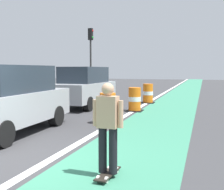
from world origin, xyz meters
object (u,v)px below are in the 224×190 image
Objects in this scene: skateboarder_on_lane at (108,127)px; traffic_barrel_back at (148,94)px; parked_suv_nearest at (9,99)px; traffic_light_corner at (91,49)px; traffic_barrel_front at (108,109)px; pedestrian_crossing at (69,85)px; traffic_barrel_mid at (135,100)px; parked_suv_second at (84,87)px.

skateboarder_on_lane is 1.55× the size of traffic_barrel_back.
parked_suv_nearest reaches higher than skateboarder_on_lane.
traffic_light_corner is (-5.52, 5.01, 2.97)m from traffic_barrel_back.
skateboarder_on_lane reaches higher than traffic_barrel_front.
parked_suv_nearest is (-3.96, 2.46, 0.12)m from skateboarder_on_lane.
pedestrian_crossing is (-6.84, 12.37, -0.05)m from skateboarder_on_lane.
skateboarder_on_lane is at bearing -79.98° from traffic_barrel_mid.
traffic_barrel_front is 1.00× the size of traffic_barrel_back.
traffic_barrel_front is 6.63m from traffic_barrel_back.
skateboarder_on_lane is 4.66m from parked_suv_nearest.
parked_suv_second is 2.88× the size of pedestrian_crossing.
traffic_barrel_front is at bearing 45.28° from parked_suv_nearest.
traffic_barrel_front is at bearing -93.55° from traffic_barrel_mid.
traffic_barrel_mid is (0.20, 3.26, 0.00)m from traffic_barrel_front.
traffic_barrel_front is (2.33, 2.35, -0.50)m from parked_suv_nearest.
parked_suv_nearest is at bearing -77.85° from traffic_light_corner.
traffic_barrel_mid is at bearing -38.47° from pedestrian_crossing.
traffic_barrel_back is at bearing -9.75° from pedestrian_crossing.
pedestrian_crossing is at bearing 170.25° from traffic_barrel_back.
parked_suv_nearest is at bearing -114.29° from traffic_barrel_mid.
traffic_barrel_back is 0.68× the size of pedestrian_crossing.
traffic_light_corner is 4.86m from pedestrian_crossing.
parked_suv_nearest is 9.34m from traffic_barrel_back.
pedestrian_crossing reaches higher than traffic_barrel_back.
traffic_barrel_back is (0.18, 6.63, 0.00)m from traffic_barrel_front.
traffic_barrel_front is 13.15m from traffic_light_corner.
skateboarder_on_lane is at bearing -67.04° from traffic_light_corner.
traffic_barrel_mid is at bearing -89.64° from traffic_barrel_back.
skateboarder_on_lane reaches higher than traffic_barrel_mid.
pedestrian_crossing is at bearing 118.93° from skateboarder_on_lane.
traffic_barrel_front is 3.26m from traffic_barrel_mid.
traffic_light_corner is at bearing 91.87° from pedestrian_crossing.
parked_suv_second is 4.41m from pedestrian_crossing.
traffic_barrel_back is (-1.45, 11.44, -0.38)m from skateboarder_on_lane.
parked_suv_nearest is 14.52m from traffic_light_corner.
parked_suv_nearest is 4.27× the size of traffic_barrel_front.
pedestrian_crossing is (0.13, -4.08, -2.64)m from traffic_light_corner.
skateboarder_on_lane is 9.77m from parked_suv_second.
pedestrian_crossing is (-5.21, 7.55, 0.33)m from traffic_barrel_front.
traffic_light_corner is at bearing 112.96° from skateboarder_on_lane.
skateboarder_on_lane is 1.55× the size of traffic_barrel_mid.
skateboarder_on_lane is at bearing -71.31° from traffic_barrel_front.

